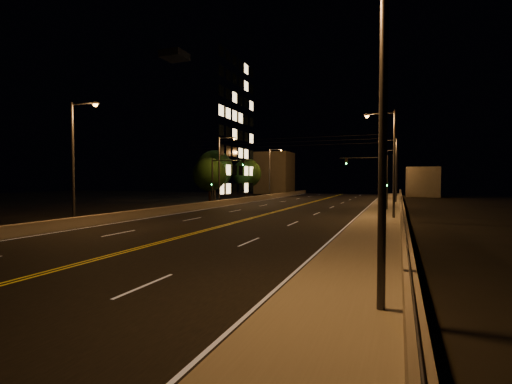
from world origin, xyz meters
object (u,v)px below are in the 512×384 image
(streetlight_2, at_px, (394,166))
(traffic_signal_left, at_px, (220,177))
(streetlight_4, at_px, (76,155))
(streetlight_5, at_px, (221,166))
(streetlight_6, at_px, (271,170))
(tree_0, at_px, (210,174))
(streetlight_3, at_px, (395,170))
(traffic_signal_right, at_px, (377,176))
(building_tower, at_px, (175,129))
(streetlight_0, at_px, (371,107))
(tree_2, at_px, (247,173))
(tree_1, at_px, (215,169))
(streetlight_1, at_px, (391,158))

(streetlight_2, bearing_deg, traffic_signal_left, -146.33)
(streetlight_4, xyz_separation_m, streetlight_5, (0.00, 23.73, 0.00))
(streetlight_6, distance_m, tree_0, 17.48)
(streetlight_3, xyz_separation_m, traffic_signal_right, (-1.53, -32.77, -1.44))
(streetlight_3, bearing_deg, building_tower, -152.74)
(streetlight_0, height_order, tree_2, streetlight_0)
(streetlight_2, bearing_deg, building_tower, 178.99)
(streetlight_6, relative_size, tree_1, 1.11)
(streetlight_2, height_order, traffic_signal_right, streetlight_2)
(streetlight_5, xyz_separation_m, tree_2, (-4.50, 19.85, -0.66))
(streetlight_2, height_order, tree_0, streetlight_2)
(streetlight_5, xyz_separation_m, streetlight_6, (0.00, 20.58, 0.00))
(streetlight_6, relative_size, tree_2, 1.25)
(traffic_signal_right, bearing_deg, streetlight_0, -87.27)
(streetlight_2, bearing_deg, tree_0, -163.78)
(streetlight_2, xyz_separation_m, traffic_signal_left, (-20.31, -13.53, -1.44))
(streetlight_0, bearing_deg, streetlight_5, 121.61)
(streetlight_3, bearing_deg, streetlight_1, -90.00)
(streetlight_5, bearing_deg, streetlight_4, -90.00)
(streetlight_2, distance_m, traffic_signal_left, 24.44)
(streetlight_0, distance_m, streetlight_5, 40.91)
(streetlight_3, relative_size, traffic_signal_left, 1.51)
(streetlight_2, xyz_separation_m, streetlight_3, (0.00, 19.24, 0.00))
(tree_0, height_order, tree_1, tree_1)
(streetlight_0, relative_size, building_tower, 0.35)
(streetlight_1, relative_size, streetlight_2, 1.00)
(building_tower, xyz_separation_m, tree_0, (11.05, -7.92, -8.07))
(streetlight_6, distance_m, traffic_signal_right, 30.68)
(streetlight_0, xyz_separation_m, traffic_signal_left, (-20.31, 32.12, -1.44))
(streetlight_2, distance_m, streetlight_6, 23.56)
(streetlight_0, relative_size, streetlight_4, 1.00)
(streetlight_6, bearing_deg, building_tower, -148.07)
(streetlight_2, xyz_separation_m, traffic_signal_right, (-1.53, -13.53, -1.44))
(streetlight_2, relative_size, streetlight_5, 1.00)
(streetlight_1, distance_m, traffic_signal_right, 9.32)
(streetlight_2, xyz_separation_m, tree_1, (-27.57, -0.90, -0.08))
(streetlight_5, height_order, streetlight_6, same)
(streetlight_6, xyz_separation_m, tree_1, (-6.13, -10.68, -0.08))
(streetlight_4, height_order, tree_1, streetlight_4)
(streetlight_2, bearing_deg, streetlight_0, -90.00)
(traffic_signal_left, relative_size, tree_1, 0.73)
(streetlight_0, height_order, tree_0, streetlight_0)
(streetlight_3, height_order, traffic_signal_right, streetlight_3)
(traffic_signal_right, bearing_deg, tree_1, 154.13)
(streetlight_1, distance_m, tree_2, 40.93)
(traffic_signal_left, bearing_deg, building_tower, 138.13)
(streetlight_3, height_order, building_tower, building_tower)
(streetlight_1, height_order, streetlight_4, same)
(streetlight_5, xyz_separation_m, tree_0, (-3.61, 3.52, -1.08))
(building_tower, distance_m, tree_0, 15.81)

